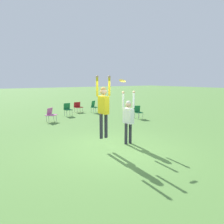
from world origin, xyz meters
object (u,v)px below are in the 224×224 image
Objects in this scene: camping_chair_4 at (51,114)px; person_defending at (128,116)px; camping_chair_3 at (68,108)px; camping_chair_5 at (138,111)px; person_jumping at (103,105)px; frisbee at (122,81)px; camping_chair_2 at (94,106)px; camping_chair_1 at (78,106)px.

person_defending is at bearing 59.50° from camping_chair_4.
camping_chair_3 is 4.95m from camping_chair_5.
person_jumping is 1.19m from frisbee.
camping_chair_2 is 1.06× the size of camping_chair_4.
person_defending is 2.70× the size of camping_chair_1.
person_defending is 8.16× the size of frisbee.
person_jumping is at bearing 60.18° from camping_chair_5.
camping_chair_2 reaches higher than camping_chair_4.
frisbee is at bearing 70.78° from camping_chair_1.
frisbee is 0.29× the size of camping_chair_2.
camping_chair_2 is (3.32, 8.07, -1.98)m from frisbee.
camping_chair_3 is 1.06× the size of camping_chair_5.
person_defending is 1.43m from frisbee.
person_jumping is 2.65× the size of camping_chair_4.
person_jumping is 2.51× the size of camping_chair_2.
person_jumping reaches higher than camping_chair_2.
frisbee reaches higher than camping_chair_3.
camping_chair_2 is 4.04m from camping_chair_5.
frisbee is 9.48m from camping_chair_1.
camping_chair_4 is at bearing -7.81° from camping_chair_2.
camping_chair_2 is 2.32m from camping_chair_3.
camping_chair_3 reaches higher than camping_chair_5.
frisbee is 8.95m from camping_chair_2.
camping_chair_1 is 0.87× the size of camping_chair_3.
camping_chair_5 is at bearing 108.92° from camping_chair_1.
camping_chair_5 reaches higher than camping_chair_1.
frisbee reaches higher than person_defending.
camping_chair_2 reaches higher than camping_chair_3.
person_jumping reaches higher than camping_chair_3.
camping_chair_3 reaches higher than camping_chair_1.
person_jumping is at bearing 65.91° from camping_chair_1.
camping_chair_5 is (4.43, 4.18, -2.01)m from frisbee.
camping_chair_1 is at bearing 75.11° from frisbee.
person_defending is at bearing 72.79° from camping_chair_1.
camping_chair_3 reaches higher than camping_chair_4.
camping_chair_3 is (0.67, 7.72, -0.59)m from person_defending.
camping_chair_1 is at bearing -142.10° from camping_chair_3.
camping_chair_1 is (3.20, 8.92, -1.18)m from person_jumping.
person_jumping reaches higher than camping_chair_1.
camping_chair_5 is at bearing 130.56° from camping_chair_3.
camping_chair_5 is (5.11, -2.17, 0.01)m from camping_chair_4.
frisbee reaches higher than camping_chair_4.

